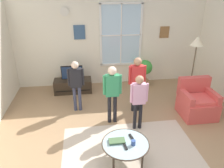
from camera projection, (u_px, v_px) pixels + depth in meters
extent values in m
cube|color=#9E7A56|center=(132.00, 145.00, 4.21)|extent=(6.21, 6.68, 0.02)
cube|color=silver|center=(111.00, 38.00, 6.42)|extent=(5.61, 0.12, 2.82)
cube|color=silver|center=(121.00, 35.00, 6.35)|extent=(1.19, 0.02, 1.78)
cube|color=white|center=(122.00, 3.00, 5.96)|extent=(1.25, 0.04, 0.06)
cube|color=white|center=(121.00, 64.00, 6.70)|extent=(1.25, 0.04, 0.06)
cube|color=white|center=(101.00, 36.00, 6.26)|extent=(0.06, 0.04, 1.78)
cube|color=white|center=(141.00, 35.00, 6.41)|extent=(0.06, 0.04, 1.78)
cube|color=white|center=(121.00, 35.00, 6.33)|extent=(0.03, 0.04, 1.78)
cube|color=white|center=(121.00, 35.00, 6.33)|extent=(1.19, 0.04, 0.03)
cube|color=#38567A|center=(79.00, 32.00, 6.14)|extent=(0.32, 0.03, 0.40)
cube|color=olive|center=(164.00, 32.00, 6.49)|extent=(0.28, 0.03, 0.34)
cylinder|color=silver|center=(64.00, 12.00, 5.86)|extent=(0.24, 0.04, 0.24)
cube|color=#C6B29E|center=(132.00, 156.00, 3.93)|extent=(2.52, 2.01, 0.01)
cube|color=#2D2319|center=(73.00, 86.00, 6.25)|extent=(1.06, 0.44, 0.39)
cube|color=black|center=(73.00, 91.00, 6.07)|extent=(0.95, 0.02, 0.02)
cylinder|color=#4C4C4C|center=(73.00, 79.00, 6.16)|extent=(0.08, 0.08, 0.05)
cube|color=black|center=(72.00, 72.00, 6.08)|extent=(0.60, 0.05, 0.38)
cube|color=navy|center=(72.00, 73.00, 6.05)|extent=(0.56, 0.01, 0.34)
cube|color=#D14C47|center=(197.00, 108.00, 5.09)|extent=(0.76, 0.72, 0.42)
cube|color=#D14C47|center=(194.00, 86.00, 5.18)|extent=(0.76, 0.16, 0.45)
cube|color=#D14C47|center=(186.00, 97.00, 4.92)|extent=(0.12, 0.65, 0.20)
cube|color=#D14C47|center=(212.00, 95.00, 5.00)|extent=(0.12, 0.65, 0.20)
cube|color=#E1524D|center=(200.00, 99.00, 4.94)|extent=(0.61, 0.50, 0.08)
cylinder|color=#99B2B7|center=(125.00, 143.00, 3.66)|extent=(0.79, 0.79, 0.02)
torus|color=#3F3328|center=(125.00, 143.00, 3.66)|extent=(0.82, 0.82, 0.02)
cylinder|color=#33281E|center=(110.00, 145.00, 3.92)|extent=(0.04, 0.04, 0.39)
cylinder|color=#33281E|center=(135.00, 142.00, 3.98)|extent=(0.04, 0.04, 0.39)
cylinder|color=#33281E|center=(114.00, 164.00, 3.49)|extent=(0.04, 0.04, 0.39)
cylinder|color=#33281E|center=(142.00, 161.00, 3.55)|extent=(0.04, 0.04, 0.39)
cube|color=#3C6155|center=(117.00, 141.00, 3.68)|extent=(0.27, 0.16, 0.02)
cube|color=#44623D|center=(117.00, 141.00, 3.67)|extent=(0.28, 0.15, 0.02)
cylinder|color=#334C8C|center=(133.00, 143.00, 3.60)|extent=(0.08, 0.08, 0.09)
cube|color=black|center=(126.00, 147.00, 3.55)|extent=(0.06, 0.14, 0.02)
cube|color=black|center=(131.00, 137.00, 3.79)|extent=(0.07, 0.15, 0.02)
cylinder|color=black|center=(135.00, 116.00, 4.58)|extent=(0.07, 0.07, 0.62)
cylinder|color=black|center=(140.00, 116.00, 4.59)|extent=(0.07, 0.07, 0.62)
cube|color=#DB9EBC|center=(139.00, 94.00, 4.36)|extent=(0.27, 0.14, 0.44)
sphere|color=#A87A5B|center=(140.00, 80.00, 4.24)|extent=(0.17, 0.17, 0.17)
cylinder|color=#DB9EBC|center=(132.00, 94.00, 4.32)|extent=(0.06, 0.06, 0.40)
cylinder|color=#DB9EBC|center=(147.00, 93.00, 4.36)|extent=(0.06, 0.06, 0.40)
cylinder|color=black|center=(133.00, 98.00, 5.23)|extent=(0.08, 0.08, 0.69)
cylinder|color=black|center=(138.00, 98.00, 5.25)|extent=(0.08, 0.08, 0.69)
cube|color=red|center=(137.00, 76.00, 5.00)|extent=(0.30, 0.16, 0.49)
sphere|color=#A87A5B|center=(138.00, 62.00, 4.86)|extent=(0.19, 0.19, 0.19)
cylinder|color=red|center=(130.00, 75.00, 4.95)|extent=(0.06, 0.06, 0.44)
cylinder|color=red|center=(145.00, 74.00, 4.99)|extent=(0.06, 0.06, 0.44)
cylinder|color=black|center=(109.00, 109.00, 4.79)|extent=(0.08, 0.08, 0.67)
cylinder|color=black|center=(115.00, 109.00, 4.81)|extent=(0.08, 0.08, 0.67)
cube|color=#338C59|center=(112.00, 85.00, 4.56)|extent=(0.29, 0.15, 0.48)
sphere|color=beige|center=(112.00, 71.00, 4.42)|extent=(0.18, 0.18, 0.18)
cylinder|color=#338C59|center=(104.00, 85.00, 4.51)|extent=(0.06, 0.06, 0.43)
cylinder|color=#338C59|center=(120.00, 84.00, 4.55)|extent=(0.06, 0.06, 0.43)
cylinder|color=#333851|center=(75.00, 99.00, 5.26)|extent=(0.08, 0.08, 0.64)
cylinder|color=#333851|center=(80.00, 98.00, 5.28)|extent=(0.08, 0.08, 0.64)
cube|color=black|center=(76.00, 78.00, 5.04)|extent=(0.28, 0.14, 0.45)
sphere|color=beige|center=(75.00, 65.00, 4.91)|extent=(0.17, 0.17, 0.17)
cylinder|color=black|center=(69.00, 78.00, 4.99)|extent=(0.06, 0.06, 0.41)
cylinder|color=black|center=(83.00, 77.00, 5.03)|extent=(0.06, 0.06, 0.41)
cylinder|color=#9E6B4C|center=(144.00, 83.00, 6.65)|extent=(0.27, 0.27, 0.22)
cylinder|color=#4C7238|center=(144.00, 77.00, 6.57)|extent=(0.02, 0.02, 0.17)
sphere|color=green|center=(145.00, 67.00, 6.44)|extent=(0.43, 0.43, 0.43)
cylinder|color=black|center=(188.00, 101.00, 5.80)|extent=(0.26, 0.26, 0.03)
cylinder|color=brown|center=(192.00, 75.00, 5.49)|extent=(0.03, 0.03, 1.53)
cone|color=beige|center=(197.00, 41.00, 5.13)|extent=(0.32, 0.32, 0.22)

